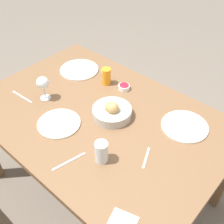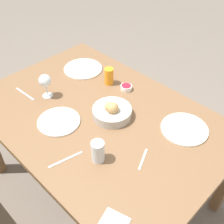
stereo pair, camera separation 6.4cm
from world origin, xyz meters
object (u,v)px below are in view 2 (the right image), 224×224
fork_silver (66,159)px  knife_silver (25,94)px  water_tumbler (98,151)px  plate_near_right (83,69)px  plate_near_left (184,129)px  juice_glass (109,76)px  jam_bowl_berry (126,87)px  wine_glass (45,81)px  spoon_coffee (143,159)px  napkin (113,224)px  bread_basket (112,112)px  plate_far_center (59,121)px

fork_silver → knife_silver: size_ratio=0.99×
knife_silver → water_tumbler: bearing=177.7°
plate_near_right → water_tumbler: 0.82m
plate_near_left → juice_glass: juice_glass is taller
jam_bowl_berry → fork_silver: (-0.18, 0.63, -0.02)m
wine_glass → jam_bowl_berry: 0.51m
plate_near_left → spoon_coffee: bearing=85.1°
wine_glass → napkin: size_ratio=1.14×
plate_near_left → water_tumbler: size_ratio=2.20×
bread_basket → water_tumbler: water_tumbler is taller
water_tumbler → knife_silver: (0.71, -0.03, -0.06)m
fork_silver → knife_silver: (0.60, -0.14, 0.00)m
spoon_coffee → juice_glass: bearing=-30.0°
plate_near_left → jam_bowl_berry: size_ratio=3.54×
plate_far_center → spoon_coffee: (-0.51, -0.13, -0.00)m
wine_glass → fork_silver: 0.55m
plate_near_right → plate_far_center: same height
plate_near_right → jam_bowl_berry: (-0.38, -0.04, 0.01)m
plate_near_left → napkin: bearing=99.0°
juice_glass → jam_bowl_berry: 0.14m
juice_glass → napkin: size_ratio=0.81×
plate_near_right → spoon_coffee: size_ratio=2.07×
plate_near_right → juice_glass: bearing=-177.2°
jam_bowl_berry → water_tumbler: bearing=119.3°
juice_glass → plate_far_center: bearing=98.1°
knife_silver → napkin: napkin is taller
water_tumbler → jam_bowl_berry: 0.59m
fork_silver → spoon_coffee: size_ratio=1.39×
plate_near_right → wine_glass: size_ratio=1.72×
plate_far_center → bread_basket: bearing=-125.7°
plate_near_left → fork_silver: 0.66m
plate_near_left → plate_far_center: size_ratio=1.07×
wine_glass → knife_silver: 0.19m
jam_bowl_berry → plate_near_left: bearing=174.9°
plate_far_center → juice_glass: bearing=-81.9°
spoon_coffee → plate_near_right: bearing=-21.2°
spoon_coffee → wine_glass: bearing=2.8°
plate_near_left → napkin: plate_near_left is taller
jam_bowl_berry → napkin: bearing=129.4°
plate_near_right → fork_silver: (-0.55, 0.59, -0.00)m
fork_silver → water_tumbler: bearing=-134.2°
bread_basket → plate_near_right: bearing=-22.5°
water_tumbler → napkin: water_tumbler is taller
plate_near_left → jam_bowl_berry: jam_bowl_berry is taller
plate_near_right → plate_far_center: (-0.31, 0.45, 0.00)m
plate_far_center → spoon_coffee: size_ratio=1.86×
plate_near_right → fork_silver: 0.81m
juice_glass → water_tumbler: size_ratio=0.95×
knife_silver → napkin: (-1.00, 0.21, 0.00)m
wine_glass → fork_silver: wine_glass is taller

